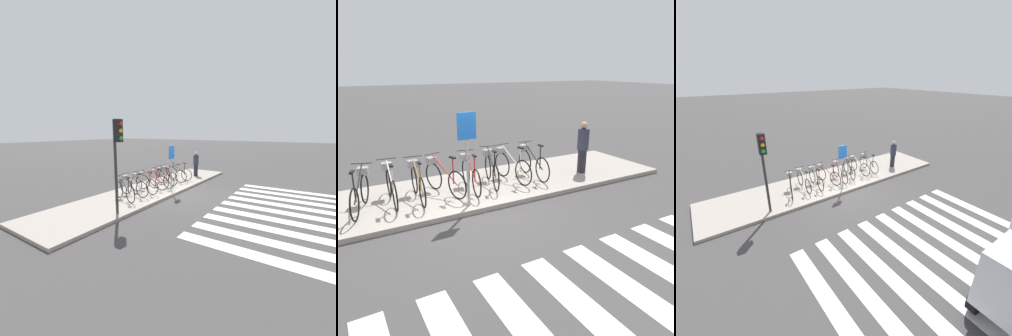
% 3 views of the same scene
% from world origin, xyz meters
% --- Properties ---
extents(ground_plane, '(120.00, 120.00, 0.00)m').
position_xyz_m(ground_plane, '(0.00, 0.00, 0.00)').
color(ground_plane, '#423F3F').
extents(sidewalk, '(12.55, 2.82, 0.12)m').
position_xyz_m(sidewalk, '(0.00, 1.41, 0.06)').
color(sidewalk, '#9E9389').
rests_on(sidewalk, ground_plane).
extents(road_crosswalk, '(7.65, 8.00, 0.01)m').
position_xyz_m(road_crosswalk, '(0.00, -6.22, 0.00)').
color(road_crosswalk, silver).
rests_on(road_crosswalk, ground_plane).
extents(parked_bicycle_0, '(0.66, 1.65, 1.06)m').
position_xyz_m(parked_bicycle_0, '(-2.31, 1.29, 0.58)').
color(parked_bicycle_0, black).
rests_on(parked_bicycle_0, sidewalk).
extents(parked_bicycle_1, '(0.46, 1.72, 1.06)m').
position_xyz_m(parked_bicycle_1, '(-1.63, 1.41, 0.58)').
color(parked_bicycle_1, black).
rests_on(parked_bicycle_1, sidewalk).
extents(parked_bicycle_2, '(0.46, 1.72, 1.06)m').
position_xyz_m(parked_bicycle_2, '(-1.02, 1.31, 0.58)').
color(parked_bicycle_2, black).
rests_on(parked_bicycle_2, sidewalk).
extents(parked_bicycle_3, '(0.63, 1.66, 1.06)m').
position_xyz_m(parked_bicycle_3, '(-0.36, 1.36, 0.58)').
color(parked_bicycle_3, black).
rests_on(parked_bicycle_3, sidewalk).
extents(parked_bicycle_4, '(0.46, 1.71, 1.06)m').
position_xyz_m(parked_bicycle_4, '(0.36, 1.28, 0.58)').
color(parked_bicycle_4, black).
rests_on(parked_bicycle_4, sidewalk).
extents(parked_bicycle_5, '(0.58, 1.68, 1.06)m').
position_xyz_m(parked_bicycle_5, '(1.05, 1.41, 0.58)').
color(parked_bicycle_5, black).
rests_on(parked_bicycle_5, sidewalk).
extents(parked_bicycle_6, '(0.46, 1.71, 1.06)m').
position_xyz_m(parked_bicycle_6, '(1.67, 1.42, 0.58)').
color(parked_bicycle_6, black).
rests_on(parked_bicycle_6, sidewalk).
extents(parked_bicycle_7, '(0.46, 1.72, 1.06)m').
position_xyz_m(parked_bicycle_7, '(2.38, 1.38, 0.58)').
color(parked_bicycle_7, black).
rests_on(parked_bicycle_7, sidewalk).
extents(pedestrian, '(0.34, 0.34, 1.57)m').
position_xyz_m(pedestrian, '(3.96, 0.98, 0.94)').
color(pedestrian, '#23232D').
rests_on(pedestrian, sidewalk).
extents(traffic_light, '(0.24, 0.40, 3.26)m').
position_xyz_m(traffic_light, '(-3.60, 0.24, 2.47)').
color(traffic_light, '#2D2D2D').
rests_on(traffic_light, sidewalk).
extents(sign_post, '(0.44, 0.07, 2.19)m').
position_xyz_m(sign_post, '(-0.10, 0.29, 1.61)').
color(sign_post, '#99999E').
rests_on(sign_post, sidewalk).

